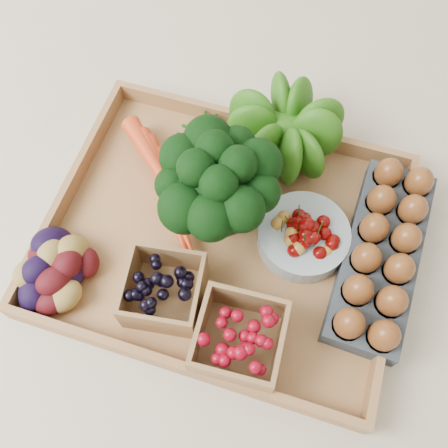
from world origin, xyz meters
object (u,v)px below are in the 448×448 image
(cherry_bowl, at_px, (303,237))
(egg_carton, at_px, (380,256))
(tray, at_px, (224,238))
(broccoli, at_px, (218,202))

(cherry_bowl, xyz_separation_m, egg_carton, (0.12, 0.00, -0.00))
(tray, xyz_separation_m, cherry_bowl, (0.12, 0.03, 0.03))
(tray, xyz_separation_m, egg_carton, (0.25, 0.03, 0.03))
(egg_carton, bearing_deg, tray, -169.71)
(broccoli, bearing_deg, cherry_bowl, 3.31)
(broccoli, bearing_deg, egg_carton, 2.80)
(tray, xyz_separation_m, broccoli, (-0.02, 0.02, 0.08))
(tray, bearing_deg, cherry_bowl, 12.93)
(broccoli, xyz_separation_m, egg_carton, (0.26, 0.01, -0.05))
(cherry_bowl, bearing_deg, tray, -167.07)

